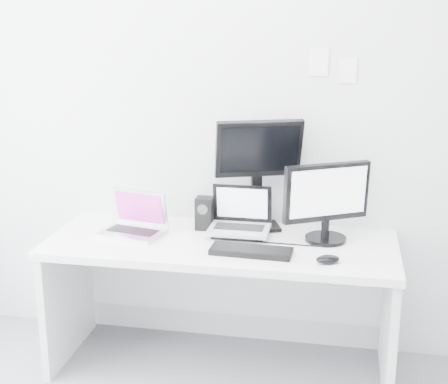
{
  "coord_description": "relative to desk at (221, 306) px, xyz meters",
  "views": [
    {
      "loc": [
        0.6,
        -1.85,
        1.88
      ],
      "look_at": [
        0.02,
        1.23,
        1.0
      ],
      "focal_mm": 52.0,
      "sensor_mm": 36.0,
      "label": 1
    }
  ],
  "objects": [
    {
      "name": "keyboard",
      "position": [
        0.18,
        -0.15,
        0.38
      ],
      "size": [
        0.41,
        0.16,
        0.03
      ],
      "primitive_type": "cube",
      "rotation": [
        0.0,
        0.0,
        -0.05
      ],
      "color": "black",
      "rests_on": "desk"
    },
    {
      "name": "samsung_monitor",
      "position": [
        0.53,
        0.11,
        0.58
      ],
      "size": [
        0.51,
        0.41,
        0.42
      ],
      "primitive_type": "cube",
      "rotation": [
        0.0,
        0.0,
        0.51
      ],
      "color": "black",
      "rests_on": "desk"
    },
    {
      "name": "mouse",
      "position": [
        0.55,
        -0.2,
        0.38
      ],
      "size": [
        0.14,
        0.12,
        0.04
      ],
      "primitive_type": "ellipsoid",
      "rotation": [
        0.0,
        0.0,
        0.44
      ],
      "color": "black",
      "rests_on": "desk"
    },
    {
      "name": "speaker",
      "position": [
        -0.13,
        0.18,
        0.45
      ],
      "size": [
        0.11,
        0.11,
        0.18
      ],
      "primitive_type": "cube",
      "rotation": [
        0.0,
        0.0,
        0.31
      ],
      "color": "black",
      "rests_on": "desk"
    },
    {
      "name": "wall_note_0",
      "position": [
        0.45,
        0.34,
        1.26
      ],
      "size": [
        0.1,
        0.0,
        0.14
      ],
      "primitive_type": "cube",
      "color": "white",
      "rests_on": "back_wall"
    },
    {
      "name": "desk",
      "position": [
        0.0,
        0.0,
        0.0
      ],
      "size": [
        1.8,
        0.7,
        0.73
      ],
      "primitive_type": "cube",
      "color": "white",
      "rests_on": "ground"
    },
    {
      "name": "back_wall",
      "position": [
        0.0,
        0.35,
        0.99
      ],
      "size": [
        3.6,
        0.0,
        3.6
      ],
      "primitive_type": "plane",
      "rotation": [
        1.57,
        0.0,
        0.0
      ],
      "color": "silver",
      "rests_on": "ground"
    },
    {
      "name": "macbook",
      "position": [
        -0.48,
        0.01,
        0.49
      ],
      "size": [
        0.36,
        0.3,
        0.24
      ],
      "primitive_type": "cube",
      "rotation": [
        0.0,
        0.0,
        -0.21
      ],
      "color": "#B7B7BC",
      "rests_on": "desk"
    },
    {
      "name": "wall_note_1",
      "position": [
        0.6,
        0.34,
        1.22
      ],
      "size": [
        0.09,
        0.0,
        0.13
      ],
      "primitive_type": "cube",
      "color": "white",
      "rests_on": "back_wall"
    },
    {
      "name": "dell_laptop",
      "position": [
        0.08,
        0.1,
        0.5
      ],
      "size": [
        0.32,
        0.25,
        0.26
      ],
      "primitive_type": "cube",
      "rotation": [
        0.0,
        0.0,
        -0.01
      ],
      "color": "silver",
      "rests_on": "desk"
    },
    {
      "name": "rear_monitor",
      "position": [
        0.16,
        0.23,
        0.68
      ],
      "size": [
        0.49,
        0.31,
        0.62
      ],
      "primitive_type": "cube",
      "rotation": [
        0.0,
        0.0,
        0.35
      ],
      "color": "black",
      "rests_on": "desk"
    }
  ]
}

